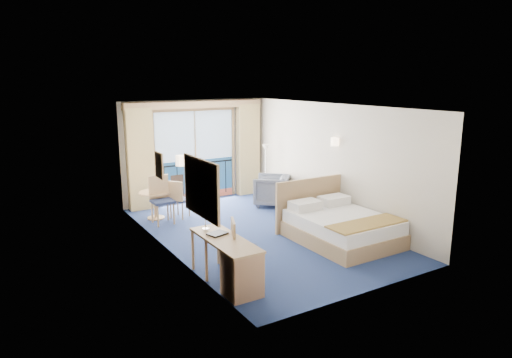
% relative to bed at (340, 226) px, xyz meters
% --- Properties ---
extents(floor, '(6.50, 6.50, 0.00)m').
position_rel_bed_xyz_m(floor, '(-1.16, 1.28, -0.32)').
color(floor, navy).
rests_on(floor, ground).
extents(room_walls, '(4.04, 6.54, 2.72)m').
position_rel_bed_xyz_m(room_walls, '(-1.16, 1.28, 1.46)').
color(room_walls, beige).
rests_on(room_walls, ground).
extents(balcony_door, '(2.36, 0.03, 2.52)m').
position_rel_bed_xyz_m(balcony_door, '(-1.17, 4.50, 0.83)').
color(balcony_door, navy).
rests_on(balcony_door, room_walls).
extents(curtain_left, '(0.65, 0.22, 2.55)m').
position_rel_bed_xyz_m(curtain_left, '(-2.71, 4.35, 0.96)').
color(curtain_left, tan).
rests_on(curtain_left, room_walls).
extents(curtain_right, '(0.65, 0.22, 2.55)m').
position_rel_bed_xyz_m(curtain_right, '(0.39, 4.35, 0.96)').
color(curtain_right, tan).
rests_on(curtain_right, room_walls).
extents(pelmet, '(3.80, 0.25, 0.18)m').
position_rel_bed_xyz_m(pelmet, '(-1.16, 4.38, 2.26)').
color(pelmet, tan).
rests_on(pelmet, room_walls).
extents(mirror, '(0.05, 1.25, 0.95)m').
position_rel_bed_xyz_m(mirror, '(-3.13, -0.22, 1.23)').
color(mirror, tan).
rests_on(mirror, room_walls).
extents(wall_print, '(0.04, 0.42, 0.52)m').
position_rel_bed_xyz_m(wall_print, '(-3.13, 1.73, 1.28)').
color(wall_print, tan).
rests_on(wall_print, room_walls).
extents(sconce_left, '(0.18, 0.18, 0.18)m').
position_rel_bed_xyz_m(sconce_left, '(-3.10, 0.68, 1.53)').
color(sconce_left, beige).
rests_on(sconce_left, room_walls).
extents(sconce_right, '(0.18, 0.18, 0.18)m').
position_rel_bed_xyz_m(sconce_right, '(0.78, 1.13, 1.53)').
color(sconce_right, beige).
rests_on(sconce_right, room_walls).
extents(bed, '(1.79, 2.13, 1.13)m').
position_rel_bed_xyz_m(bed, '(0.00, 0.00, 0.00)').
color(bed, tan).
rests_on(bed, ground).
extents(nightstand, '(0.41, 0.39, 0.54)m').
position_rel_bed_xyz_m(nightstand, '(0.61, 1.56, -0.05)').
color(nightstand, '#9E7553').
rests_on(nightstand, ground).
extents(phone, '(0.18, 0.14, 0.08)m').
position_rel_bed_xyz_m(phone, '(0.61, 1.59, 0.26)').
color(phone, white).
rests_on(phone, nightstand).
extents(armchair, '(1.21, 1.21, 0.79)m').
position_rel_bed_xyz_m(armchair, '(0.29, 2.97, 0.08)').
color(armchair, '#484F58').
rests_on(armchair, ground).
extents(floor_lamp, '(0.21, 0.21, 1.51)m').
position_rel_bed_xyz_m(floor_lamp, '(0.49, 3.59, 0.83)').
color(floor_lamp, silver).
rests_on(floor_lamp, ground).
extents(desk, '(0.55, 1.59, 0.75)m').
position_rel_bed_xyz_m(desk, '(-2.88, -0.94, 0.10)').
color(desk, tan).
rests_on(desk, ground).
extents(desk_chair, '(0.57, 0.56, 1.00)m').
position_rel_bed_xyz_m(desk_chair, '(-2.58, -0.48, 0.25)').
color(desk_chair, '#1D2644').
rests_on(desk_chair, ground).
extents(folder, '(0.35, 0.30, 0.03)m').
position_rel_bed_xyz_m(folder, '(-2.89, -0.26, 0.44)').
color(folder, black).
rests_on(folder, desk).
extents(desk_lamp, '(0.11, 0.11, 0.41)m').
position_rel_bed_xyz_m(desk_lamp, '(-2.97, 0.02, 0.73)').
color(desk_lamp, silver).
rests_on(desk_lamp, desk).
extents(round_table, '(0.73, 0.73, 0.66)m').
position_rel_bed_xyz_m(round_table, '(-2.69, 3.42, 0.18)').
color(round_table, tan).
rests_on(round_table, ground).
extents(table_chair_a, '(0.56, 0.55, 0.91)m').
position_rel_bed_xyz_m(table_chair_a, '(-2.22, 3.16, 0.20)').
color(table_chair_a, '#1D2644').
rests_on(table_chair_a, ground).
extents(table_chair_b, '(0.47, 0.48, 1.09)m').
position_rel_bed_xyz_m(table_chair_b, '(-2.67, 3.06, 0.30)').
color(table_chair_b, '#1D2644').
rests_on(table_chair_b, ground).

